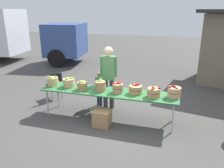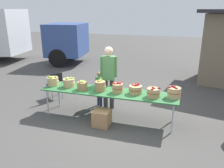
% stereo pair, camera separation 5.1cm
% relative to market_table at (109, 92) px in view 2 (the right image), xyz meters
% --- Properties ---
extents(ground_plane, '(40.00, 40.00, 0.00)m').
position_rel_market_table_xyz_m(ground_plane, '(0.00, 0.00, -0.72)').
color(ground_plane, '#474442').
extents(market_table, '(3.50, 0.76, 0.75)m').
position_rel_market_table_xyz_m(market_table, '(0.00, 0.00, 0.00)').
color(market_table, '#2D6B38').
rests_on(market_table, ground).
extents(apple_basket_green_0, '(0.32, 0.32, 0.27)m').
position_rel_market_table_xyz_m(apple_basket_green_0, '(-1.61, 0.01, 0.16)').
color(apple_basket_green_0, tan).
rests_on(apple_basket_green_0, market_table).
extents(apple_basket_green_1, '(0.33, 0.33, 0.27)m').
position_rel_market_table_xyz_m(apple_basket_green_1, '(-1.13, 0.04, 0.15)').
color(apple_basket_green_1, tan).
rests_on(apple_basket_green_1, market_table).
extents(apple_basket_green_2, '(0.28, 0.28, 0.26)m').
position_rel_market_table_xyz_m(apple_basket_green_2, '(-0.69, -0.07, 0.15)').
color(apple_basket_green_2, '#A87F51').
rests_on(apple_basket_green_2, market_table).
extents(apple_basket_green_3, '(0.29, 0.29, 0.30)m').
position_rel_market_table_xyz_m(apple_basket_green_3, '(-0.21, -0.03, 0.17)').
color(apple_basket_green_3, '#A87F51').
rests_on(apple_basket_green_3, market_table).
extents(apple_basket_red_0, '(0.28, 0.28, 0.29)m').
position_rel_market_table_xyz_m(apple_basket_red_0, '(0.25, -0.02, 0.16)').
color(apple_basket_red_0, tan).
rests_on(apple_basket_red_0, market_table).
extents(apple_basket_red_1, '(0.33, 0.33, 0.26)m').
position_rel_market_table_xyz_m(apple_basket_red_1, '(0.68, 0.04, 0.14)').
color(apple_basket_red_1, tan).
rests_on(apple_basket_red_1, market_table).
extents(apple_basket_red_2, '(0.33, 0.33, 0.26)m').
position_rel_market_table_xyz_m(apple_basket_red_2, '(1.14, -0.06, 0.15)').
color(apple_basket_red_2, tan).
rests_on(apple_basket_red_2, market_table).
extents(apple_basket_red_3, '(0.33, 0.33, 0.30)m').
position_rel_market_table_xyz_m(apple_basket_red_3, '(1.60, 0.04, 0.16)').
color(apple_basket_red_3, tan).
rests_on(apple_basket_red_3, market_table).
extents(vendor_adult, '(0.46, 0.31, 1.79)m').
position_rel_market_table_xyz_m(vendor_adult, '(-0.19, 0.61, 0.33)').
color(vendor_adult, '#3F3F3F').
rests_on(vendor_adult, ground).
extents(child_customer, '(0.26, 0.21, 1.04)m').
position_rel_market_table_xyz_m(child_customer, '(-0.50, 0.69, -0.10)').
color(child_customer, '#262D4C').
rests_on(child_customer, ground).
extents(box_truck, '(7.92, 3.17, 2.75)m').
position_rel_market_table_xyz_m(box_truck, '(-7.62, 5.02, 0.77)').
color(box_truck, silver).
rests_on(box_truck, ground).
extents(folding_chair, '(0.56, 0.56, 0.86)m').
position_rel_market_table_xyz_m(folding_chair, '(-2.04, 0.81, -0.21)').
color(folding_chair, black).
rests_on(folding_chair, ground).
extents(produce_crate, '(0.40, 0.40, 0.40)m').
position_rel_market_table_xyz_m(produce_crate, '(-0.04, -0.43, -0.52)').
color(produce_crate, '#A87F51').
rests_on(produce_crate, ground).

